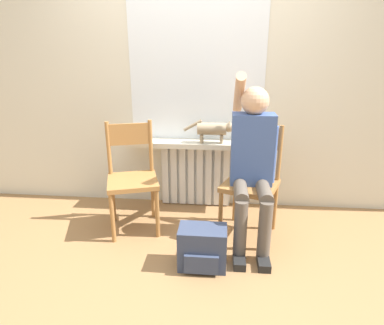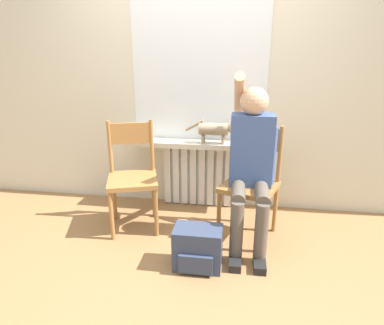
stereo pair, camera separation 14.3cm
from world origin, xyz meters
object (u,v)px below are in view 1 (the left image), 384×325
Objects in this scene: chair_left at (132,176)px; backpack at (202,248)px; cat at (214,129)px; chair_right at (252,180)px; person at (253,158)px.

backpack is at bearing -57.14° from chair_left.
cat is (0.70, 0.40, 0.35)m from chair_left.
cat is 1.36× the size of backpack.
chair_right is 0.63m from cat.
backpack is at bearing -92.59° from cat.
cat reaches higher than backpack.
person is (1.03, -0.11, 0.23)m from chair_left.
chair_left is 0.88m from cat.
person reaches higher than backpack.
chair_right is 2.72× the size of backpack.
chair_left is 0.69× the size of person.
chair_right is at bearing 81.66° from person.
chair_left is 1.04m from chair_right.
person is 3.95× the size of backpack.
person is 0.80m from backpack.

